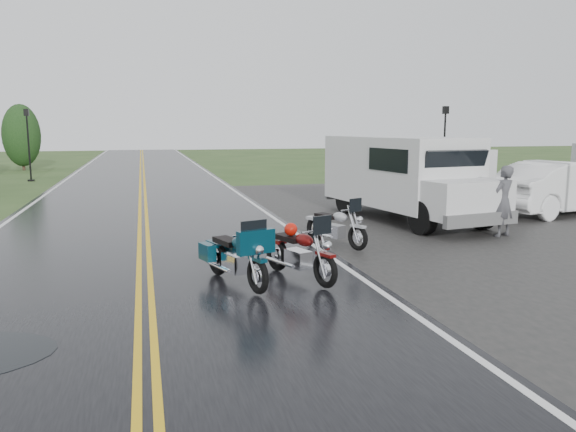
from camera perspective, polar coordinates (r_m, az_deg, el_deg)
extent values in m
plane|color=#2D471E|center=(9.05, -14.30, -8.92)|extent=(120.00, 120.00, 0.00)
cube|color=black|center=(18.82, -14.51, 0.44)|extent=(8.00, 100.00, 0.04)
cube|color=black|center=(17.69, 23.97, -0.61)|extent=(14.00, 24.00, 0.03)
imported|color=#434348|center=(14.95, 21.02, 1.30)|extent=(0.76, 0.63, 1.78)
imported|color=silver|center=(19.55, 26.01, 2.52)|extent=(5.31, 2.83, 1.66)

